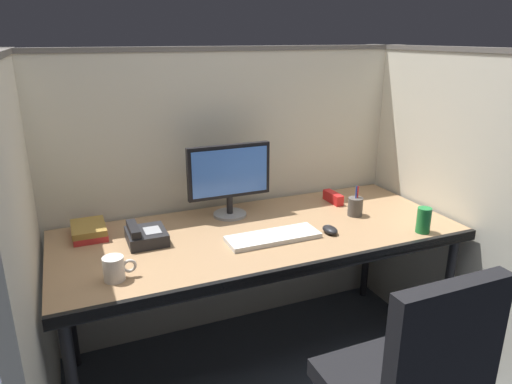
# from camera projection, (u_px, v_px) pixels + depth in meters

# --- Properties ---
(cubicle_partition_rear) EXTENTS (2.21, 0.06, 1.57)m
(cubicle_partition_rear) POSITION_uv_depth(u_px,v_px,m) (229.00, 193.00, 2.59)
(cubicle_partition_rear) COLOR beige
(cubicle_partition_rear) RESTS_ON ground
(cubicle_partition_left) EXTENTS (0.06, 1.41, 1.57)m
(cubicle_partition_left) POSITION_uv_depth(u_px,v_px,m) (28.00, 269.00, 1.75)
(cubicle_partition_left) COLOR beige
(cubicle_partition_left) RESTS_ON ground
(cubicle_partition_right) EXTENTS (0.06, 1.41, 1.57)m
(cubicle_partition_right) POSITION_uv_depth(u_px,v_px,m) (439.00, 200.00, 2.48)
(cubicle_partition_right) COLOR beige
(cubicle_partition_right) RESTS_ON ground
(desk) EXTENTS (1.90, 0.80, 0.74)m
(desk) POSITION_uv_depth(u_px,v_px,m) (261.00, 241.00, 2.22)
(desk) COLOR #997551
(desk) RESTS_ON ground
(monitor_center) EXTENTS (0.43, 0.17, 0.37)m
(monitor_center) POSITION_uv_depth(u_px,v_px,m) (229.00, 176.00, 2.34)
(monitor_center) COLOR gray
(monitor_center) RESTS_ON desk
(keyboard_main) EXTENTS (0.43, 0.15, 0.02)m
(keyboard_main) POSITION_uv_depth(u_px,v_px,m) (273.00, 237.00, 2.12)
(keyboard_main) COLOR silver
(keyboard_main) RESTS_ON desk
(computer_mouse) EXTENTS (0.06, 0.10, 0.04)m
(computer_mouse) POSITION_uv_depth(u_px,v_px,m) (330.00, 230.00, 2.19)
(computer_mouse) COLOR black
(computer_mouse) RESTS_ON desk
(book_stack) EXTENTS (0.15, 0.21, 0.06)m
(book_stack) POSITION_uv_depth(u_px,v_px,m) (89.00, 230.00, 2.15)
(book_stack) COLOR #B22626
(book_stack) RESTS_ON desk
(desk_phone) EXTENTS (0.17, 0.19, 0.09)m
(desk_phone) POSITION_uv_depth(u_px,v_px,m) (145.00, 236.00, 2.08)
(desk_phone) COLOR black
(desk_phone) RESTS_ON desk
(soda_can) EXTENTS (0.07, 0.07, 0.12)m
(soda_can) POSITION_uv_depth(u_px,v_px,m) (424.00, 220.00, 2.19)
(soda_can) COLOR #197233
(soda_can) RESTS_ON desk
(red_stapler) EXTENTS (0.04, 0.15, 0.06)m
(red_stapler) POSITION_uv_depth(u_px,v_px,m) (333.00, 198.00, 2.59)
(red_stapler) COLOR red
(red_stapler) RESTS_ON desk
(coffee_mug) EXTENTS (0.13, 0.08, 0.09)m
(coffee_mug) POSITION_uv_depth(u_px,v_px,m) (115.00, 269.00, 1.76)
(coffee_mug) COLOR silver
(coffee_mug) RESTS_ON desk
(pen_cup) EXTENTS (0.08, 0.08, 0.16)m
(pen_cup) POSITION_uv_depth(u_px,v_px,m) (355.00, 206.00, 2.40)
(pen_cup) COLOR #4C4742
(pen_cup) RESTS_ON desk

